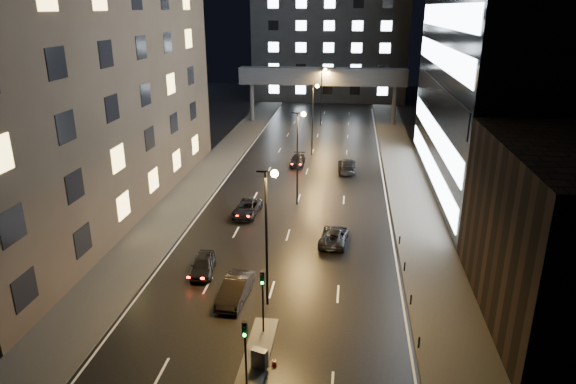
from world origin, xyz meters
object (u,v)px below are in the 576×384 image
(car_toward_a, at_px, (334,236))
(car_toward_b, at_px, (347,165))
(car_away_a, at_px, (203,265))
(car_away_b, at_px, (235,289))
(car_away_c, at_px, (247,209))
(car_away_d, at_px, (298,160))
(utility_cabinet, at_px, (260,359))

(car_toward_a, distance_m, car_toward_b, 21.87)
(car_away_a, xyz_separation_m, car_away_b, (3.43, -3.53, 0.07))
(car_away_c, bearing_deg, car_toward_b, 62.65)
(car_toward_b, bearing_deg, car_away_a, 66.95)
(car_away_d, xyz_separation_m, car_toward_a, (5.85, -23.94, 0.05))
(car_away_c, relative_size, utility_cabinet, 4.09)
(car_away_d, distance_m, utility_cabinet, 41.87)
(car_away_b, bearing_deg, car_away_d, 92.52)
(car_toward_b, relative_size, utility_cabinet, 4.57)
(car_toward_b, bearing_deg, car_away_b, 74.69)
(car_away_b, distance_m, car_toward_b, 33.17)
(car_away_c, xyz_separation_m, car_away_d, (3.30, 18.36, -0.05))
(car_away_b, distance_m, utility_cabinet, 8.06)
(car_away_c, xyz_separation_m, utility_cabinet, (5.50, -23.45, 0.07))
(car_toward_a, height_order, utility_cabinet, car_toward_a)
(car_toward_a, bearing_deg, car_away_a, 39.62)
(car_away_a, bearing_deg, car_toward_b, 61.62)
(car_away_d, distance_m, car_toward_b, 6.99)
(car_away_a, distance_m, car_toward_a, 12.32)
(car_away_d, distance_m, car_toward_a, 24.65)
(car_away_c, bearing_deg, car_away_a, -90.69)
(car_away_a, xyz_separation_m, car_toward_b, (11.02, 28.76, 0.08))
(car_away_c, distance_m, car_away_d, 18.65)
(car_away_b, height_order, car_away_d, car_away_b)
(car_away_c, xyz_separation_m, car_toward_a, (9.15, -5.58, -0.00))
(car_away_c, bearing_deg, car_toward_a, -27.26)
(car_away_a, bearing_deg, car_toward_a, 26.68)
(car_away_a, bearing_deg, car_away_d, 74.55)
(car_away_a, xyz_separation_m, utility_cabinet, (6.56, -10.96, 0.03))
(car_away_b, xyz_separation_m, car_toward_b, (7.59, 32.29, 0.01))
(car_away_a, distance_m, utility_cabinet, 12.77)
(car_away_c, bearing_deg, car_away_d, 83.95)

